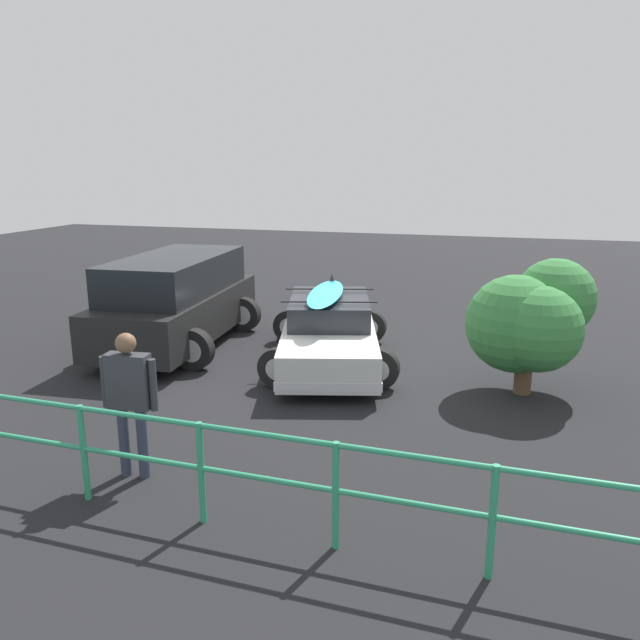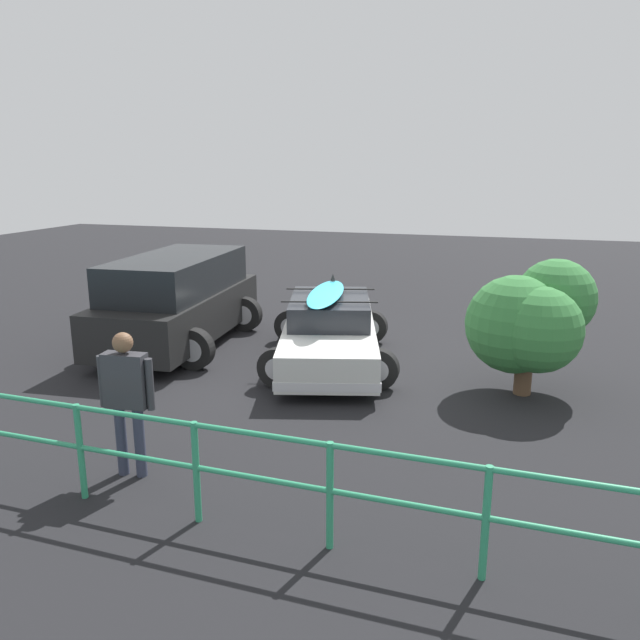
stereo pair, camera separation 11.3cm
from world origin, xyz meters
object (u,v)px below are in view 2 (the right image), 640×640
at_px(person_bystander, 127,391).
at_px(bush_near_left, 532,320).
at_px(suv_car, 178,300).
at_px(sedan_car, 330,331).

relative_size(person_bystander, bush_near_left, 0.82).
bearing_deg(bush_near_left, suv_car, -7.59).
height_order(person_bystander, bush_near_left, bush_near_left).
height_order(suv_car, bush_near_left, bush_near_left).
xyz_separation_m(sedan_car, suv_car, (3.18, -0.20, 0.34)).
distance_m(suv_car, person_bystander, 5.45).
height_order(sedan_car, suv_car, suv_car).
bearing_deg(person_bystander, bush_near_left, -137.38).
bearing_deg(sedan_car, suv_car, -3.51).
bearing_deg(suv_car, sedan_car, 176.49).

